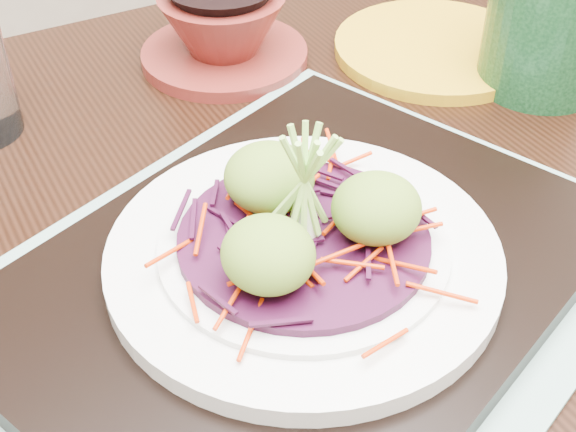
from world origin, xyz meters
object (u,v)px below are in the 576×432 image
green_jar (550,19)px  dining_table (255,321)px  serving_tray (303,273)px  white_plate (303,254)px  terracotta_bowl_set (223,32)px  yellow_plate (435,48)px

green_jar → dining_table: bearing=-173.5°
serving_tray → dining_table: bearing=71.7°
white_plate → terracotta_bowl_set: (0.12, 0.32, -0.00)m
dining_table → green_jar: 0.40m
dining_table → yellow_plate: yellow_plate is taller
dining_table → yellow_plate: (0.31, 0.14, 0.11)m
dining_table → green_jar: green_jar is taller
dining_table → green_jar: size_ratio=9.35×
serving_tray → terracotta_bowl_set: terracotta_bowl_set is taller
dining_table → white_plate: 0.16m
dining_table → white_plate: size_ratio=4.73×
serving_tray → white_plate: white_plate is taller
yellow_plate → green_jar: 0.13m
dining_table → terracotta_bowl_set: 0.31m
white_plate → yellow_plate: bearing=35.0°
serving_tray → green_jar: size_ratio=3.04×
yellow_plate → terracotta_bowl_set: bearing=151.5°
white_plate → yellow_plate: size_ratio=1.30×
serving_tray → yellow_plate: bearing=17.4°
white_plate → serving_tray: bearing=121.6°
dining_table → yellow_plate: size_ratio=6.14×
dining_table → serving_tray: size_ratio=3.08×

